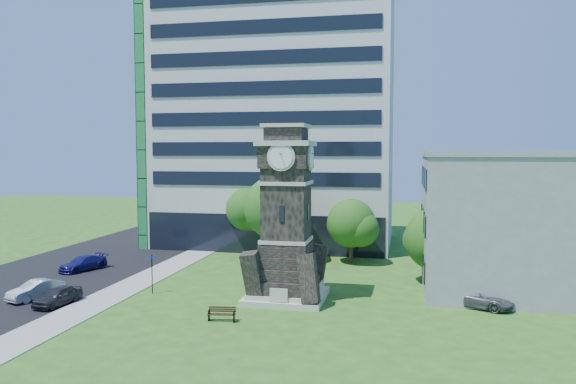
% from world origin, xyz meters
% --- Properties ---
extents(ground, '(160.00, 160.00, 0.00)m').
position_xyz_m(ground, '(0.00, 0.00, 0.00)').
color(ground, '#2B5317').
rests_on(ground, ground).
extents(sidewalk, '(3.00, 70.00, 0.06)m').
position_xyz_m(sidewalk, '(-9.50, 5.00, 0.03)').
color(sidewalk, gray).
rests_on(sidewalk, ground).
extents(street, '(14.00, 80.00, 0.02)m').
position_xyz_m(street, '(-18.00, 5.00, 0.01)').
color(street, black).
rests_on(street, ground).
extents(clock_tower, '(5.40, 5.40, 12.22)m').
position_xyz_m(clock_tower, '(3.00, 2.00, 5.28)').
color(clock_tower, '#BDB7A5').
rests_on(clock_tower, ground).
extents(office_tall, '(26.20, 15.11, 28.60)m').
position_xyz_m(office_tall, '(-3.20, 25.84, 14.22)').
color(office_tall, silver).
rests_on(office_tall, ground).
extents(office_low, '(15.20, 12.20, 10.40)m').
position_xyz_m(office_low, '(19.97, 8.00, 5.21)').
color(office_low, '#94979A').
rests_on(office_low, ground).
extents(car_street_south, '(1.96, 3.89, 1.27)m').
position_xyz_m(car_street_south, '(-11.78, -2.71, 0.63)').
color(car_street_south, black).
rests_on(car_street_south, ground).
extents(car_street_mid, '(2.70, 4.19, 1.30)m').
position_xyz_m(car_street_mid, '(-14.21, -1.62, 0.65)').
color(car_street_mid, '#93969A').
rests_on(car_street_mid, ground).
extents(car_street_north, '(3.21, 4.70, 1.26)m').
position_xyz_m(car_street_north, '(-16.31, 7.59, 0.63)').
color(car_street_north, navy).
rests_on(car_street_north, ground).
extents(car_east_lot, '(5.01, 3.71, 1.27)m').
position_xyz_m(car_east_lot, '(15.94, 2.63, 0.63)').
color(car_east_lot, '#525258').
rests_on(car_east_lot, ground).
extents(park_bench, '(1.70, 0.45, 0.88)m').
position_xyz_m(park_bench, '(0.19, -3.80, 0.47)').
color(park_bench, black).
rests_on(park_bench, ground).
extents(street_sign, '(0.69, 0.07, 2.87)m').
position_xyz_m(street_sign, '(-6.89, 1.45, 1.80)').
color(street_sign, black).
rests_on(street_sign, ground).
extents(tree_nw, '(4.85, 4.41, 6.69)m').
position_xyz_m(tree_nw, '(-4.57, 18.79, 4.30)').
color(tree_nw, '#332114').
rests_on(tree_nw, ground).
extents(tree_nc, '(6.59, 5.99, 8.09)m').
position_xyz_m(tree_nc, '(-0.75, 15.19, 4.89)').
color(tree_nc, '#332114').
rests_on(tree_nc, ground).
extents(tree_ne, '(4.95, 4.50, 5.99)m').
position_xyz_m(tree_ne, '(6.29, 15.61, 3.59)').
color(tree_ne, '#332114').
rests_on(tree_ne, ground).
extents(tree_east, '(5.40, 4.91, 6.01)m').
position_xyz_m(tree_east, '(13.56, 8.69, 3.42)').
color(tree_east, '#332114').
rests_on(tree_east, ground).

